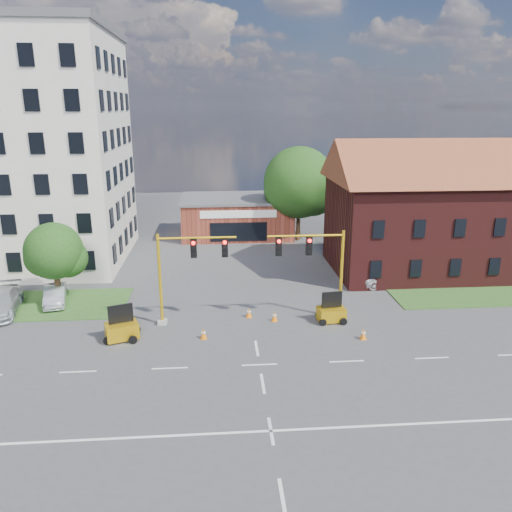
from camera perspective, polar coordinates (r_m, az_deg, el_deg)
name	(u,v)px	position (r m, az deg, el deg)	size (l,w,h in m)	color
ground	(260,365)	(28.71, 0.41, -12.32)	(120.00, 120.00, 0.00)	#444447
grass_verge_ne	(485,297)	(41.91, 24.66, -4.26)	(14.00, 4.00, 0.08)	#2B501E
lane_markings	(265,394)	(26.13, 0.99, -15.49)	(60.00, 36.00, 0.01)	white
office_block	(16,149)	(50.33, -25.74, 10.96)	(18.40, 15.40, 20.60)	beige
brick_shop	(237,216)	(56.29, -2.20, 4.60)	(12.40, 8.40, 4.30)	maroon
townhouse_row	(452,203)	(46.40, 21.45, 5.61)	(21.00, 11.00, 11.50)	#431514
tree_large	(303,185)	(53.46, 5.36, 8.10)	(7.94, 7.56, 10.05)	#342313
tree_nw_front	(57,253)	(38.79, -21.76, 0.32)	(4.34, 4.13, 6.03)	#342313
signal_mast_west	(185,268)	(32.66, -8.12, -1.32)	(5.30, 0.60, 6.20)	gray
signal_mast_east	(317,264)	(33.23, 7.04, -0.96)	(5.30, 0.60, 6.20)	gray
trailer_west	(122,329)	(32.36, -15.09, -8.07)	(2.26, 1.87, 2.21)	gold
trailer_east	(331,313)	(34.12, 8.60, -6.43)	(1.91, 1.39, 2.03)	gold
cone_a	(204,334)	(31.66, -6.01, -8.82)	(0.40, 0.40, 0.70)	orange
cone_b	(249,313)	(34.52, -0.82, -6.49)	(0.40, 0.40, 0.70)	orange
cone_c	(363,334)	(32.15, 12.17, -8.71)	(0.40, 0.40, 0.70)	orange
cone_d	(274,316)	(33.97, 2.12, -6.90)	(0.40, 0.40, 0.70)	orange
pickup_white	(387,276)	(42.07, 14.74, -2.18)	(2.40, 5.20, 1.45)	silver
sedan_silver_front	(55,295)	(39.57, -21.98, -4.14)	(1.43, 4.10, 1.35)	#B8BBC1
sedan_silver_rear	(1,302)	(39.34, -27.13, -4.72)	(2.25, 5.53, 1.60)	#B8BBC1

